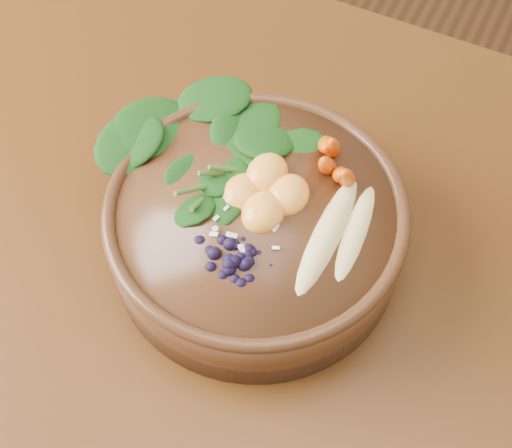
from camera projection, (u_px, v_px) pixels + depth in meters
The scene contains 8 objects.
dining_table at pixel (372, 445), 0.66m from camera, with size 1.60×0.90×0.75m.
stoneware_bowl at pixel (256, 230), 0.64m from camera, with size 0.26×0.26×0.07m, color #4A2915.
kale_heap at pixel (237, 133), 0.63m from camera, with size 0.17×0.15×0.04m, color #12410F, non-canonical shape.
carrot_cluster at pixel (339, 138), 0.60m from camera, with size 0.05×0.05×0.07m, color #DD5B0C, non-canonical shape.
banana_halves at pixel (343, 225), 0.58m from camera, with size 0.05×0.15×0.03m.
mandarin_cluster at pixel (265, 184), 0.61m from camera, with size 0.08×0.08×0.03m, color orange, non-canonical shape.
blueberry_pile at pixel (233, 249), 0.57m from camera, with size 0.12×0.09×0.04m, color black, non-canonical shape.
coconut_flakes at pixel (250, 223), 0.60m from camera, with size 0.08×0.06×0.01m, color white, non-canonical shape.
Camera 1 is at (-0.01, -0.22, 1.33)m, focal length 50.00 mm.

